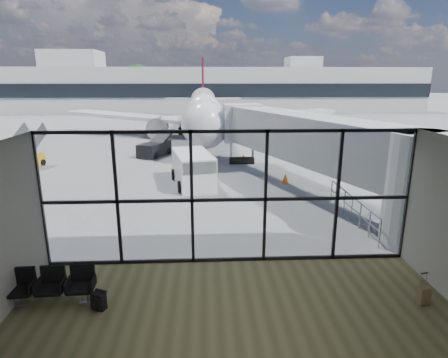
{
  "coord_description": "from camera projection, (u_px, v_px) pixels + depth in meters",
  "views": [
    {
      "loc": [
        -0.74,
        -11.59,
        6.02
      ],
      "look_at": [
        -0.0,
        3.0,
        2.1
      ],
      "focal_mm": 30.0,
      "sensor_mm": 36.0,
      "label": 1
    }
  ],
  "objects": [
    {
      "name": "tree_3",
      "position": [
        81.0,
        85.0,
        79.71
      ],
      "size": [
        4.95,
        4.95,
        7.12
      ],
      "color": "#382619",
      "rests_on": "ground"
    },
    {
      "name": "far_terminal",
      "position": [
        205.0,
        88.0,
        71.43
      ],
      "size": [
        80.0,
        12.2,
        11.0
      ],
      "color": "#AEAEA9",
      "rests_on": "ground"
    },
    {
      "name": "ground",
      "position": [
        210.0,
        124.0,
        51.36
      ],
      "size": [
        220.0,
        220.0,
        0.0
      ],
      "primitive_type": "plane",
      "color": "slate",
      "rests_on": "ground"
    },
    {
      "name": "airliner",
      "position": [
        204.0,
        109.0,
        41.61
      ],
      "size": [
        30.15,
        34.86,
        8.99
      ],
      "rotation": [
        0.0,
        0.0,
        0.01
      ],
      "color": "silver",
      "rests_on": "ground"
    },
    {
      "name": "jet_bridge",
      "position": [
        316.0,
        145.0,
        19.13
      ],
      "size": [
        8.0,
        16.5,
        4.33
      ],
      "color": "gray",
      "rests_on": "ground"
    },
    {
      "name": "backpack",
      "position": [
        99.0,
        301.0,
        10.03
      ],
      "size": [
        0.43,
        0.42,
        0.53
      ],
      "rotation": [
        0.0,
        0.0,
        -0.43
      ],
      "color": "black",
      "rests_on": "ground"
    },
    {
      "name": "seating_row",
      "position": [
        52.0,
        284.0,
        10.28
      ],
      "size": [
        2.33,
        0.76,
        1.03
      ],
      "rotation": [
        0.0,
        0.0,
        0.05
      ],
      "color": "gray",
      "rests_on": "ground"
    },
    {
      "name": "tree_5",
      "position": [
        138.0,
        79.0,
        79.97
      ],
      "size": [
        6.27,
        6.27,
        9.03
      ],
      "color": "#382619",
      "rests_on": "ground"
    },
    {
      "name": "tree_1",
      "position": [
        23.0,
        82.0,
        78.97
      ],
      "size": [
        5.61,
        5.61,
        8.07
      ],
      "color": "#382619",
      "rests_on": "ground"
    },
    {
      "name": "tree_2",
      "position": [
        52.0,
        79.0,
        79.1
      ],
      "size": [
        6.27,
        6.27,
        9.03
      ],
      "color": "#382619",
      "rests_on": "ground"
    },
    {
      "name": "belt_loader",
      "position": [
        155.0,
        148.0,
        30.09
      ],
      "size": [
        2.87,
        4.25,
        1.87
      ],
      "rotation": [
        0.0,
        0.0,
        -0.42
      ],
      "color": "black",
      "rests_on": "ground"
    },
    {
      "name": "mobile_stairs",
      "position": [
        23.0,
        160.0,
        25.9
      ],
      "size": [
        2.3,
        3.65,
        2.4
      ],
      "rotation": [
        0.0,
        0.0,
        -0.2
      ],
      "color": "gold",
      "rests_on": "ground"
    },
    {
      "name": "apron_railing",
      "position": [
        352.0,
        205.0,
        16.24
      ],
      "size": [
        0.06,
        5.46,
        1.11
      ],
      "color": "gray",
      "rests_on": "ground"
    },
    {
      "name": "glass_curtain_wall",
      "position": [
        229.0,
        198.0,
        12.2
      ],
      "size": [
        12.1,
        0.12,
        4.5
      ],
      "color": "white",
      "rests_on": "ground"
    },
    {
      "name": "traffic_cone_b",
      "position": [
        285.0,
        178.0,
        22.3
      ],
      "size": [
        0.42,
        0.42,
        0.6
      ],
      "color": "orange",
      "rests_on": "ground"
    },
    {
      "name": "service_van",
      "position": [
        193.0,
        169.0,
        21.64
      ],
      "size": [
        2.81,
        4.68,
        1.91
      ],
      "rotation": [
        0.0,
        0.0,
        0.2
      ],
      "color": "white",
      "rests_on": "ground"
    },
    {
      "name": "lounge_shell",
      "position": [
        244.0,
        253.0,
        7.46
      ],
      "size": [
        12.02,
        8.01,
        4.51
      ],
      "color": "brown",
      "rests_on": "ground"
    },
    {
      "name": "suitcase",
      "position": [
        424.0,
        296.0,
        10.25
      ],
      "size": [
        0.37,
        0.29,
        0.91
      ],
      "rotation": [
        0.0,
        0.0,
        0.19
      ],
      "color": "#85654A",
      "rests_on": "ground"
    },
    {
      "name": "tree_4",
      "position": [
        110.0,
        82.0,
        79.84
      ],
      "size": [
        5.61,
        5.61,
        8.07
      ],
      "color": "#382619",
      "rests_on": "ground"
    },
    {
      "name": "traffic_cone_c",
      "position": [
        243.0,
        159.0,
        27.57
      ],
      "size": [
        0.48,
        0.48,
        0.69
      ],
      "color": "#E9410C",
      "rests_on": "ground"
    }
  ]
}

